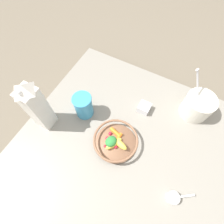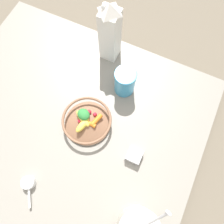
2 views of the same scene
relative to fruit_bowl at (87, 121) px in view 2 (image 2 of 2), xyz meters
The scene contains 7 objects.
ground_plane 0.15m from the fruit_bowl, 32.75° to the right, with size 6.00×6.00×0.00m, color #665B4C.
countertop 0.14m from the fruit_bowl, 32.75° to the right, with size 1.04×1.04×0.05m.
fruit_bowl is the anchor object (origin of this frame).
milk_carton 0.35m from the fruit_bowl, behind, with size 0.07×0.07×0.28m.
drinking_cup 0.21m from the fruit_bowl, 160.87° to the left, with size 0.09×0.09×0.13m.
spice_jar 0.22m from the fruit_bowl, 79.21° to the left, with size 0.05×0.05×0.04m.
measuring_scoop 0.31m from the fruit_bowl, 16.58° to the right, with size 0.10×0.08×0.03m.
Camera 2 is at (0.07, 0.26, 0.88)m, focal length 35.00 mm.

